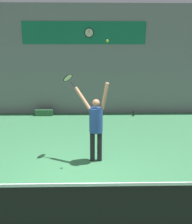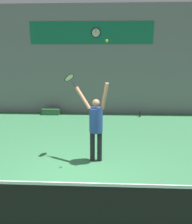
% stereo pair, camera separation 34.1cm
% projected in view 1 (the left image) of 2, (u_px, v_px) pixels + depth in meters
% --- Properties ---
extents(ground_plane, '(18.00, 18.00, 0.00)m').
position_uv_depth(ground_plane, '(77.00, 188.00, 4.73)').
color(ground_plane, '#387A4C').
extents(back_wall, '(18.00, 0.10, 5.00)m').
position_uv_depth(back_wall, '(84.00, 61.00, 10.21)').
color(back_wall, slate).
rests_on(back_wall, ground_plane).
extents(sponsor_banner, '(5.59, 0.02, 0.98)m').
position_uv_depth(sponsor_banner, '(84.00, 33.00, 9.83)').
color(sponsor_banner, '#146B4C').
extents(scoreboard_clock, '(0.43, 0.04, 0.43)m').
position_uv_depth(scoreboard_clock, '(89.00, 33.00, 9.82)').
color(scoreboard_clock, beige).
extents(court_net, '(8.78, 0.07, 1.06)m').
position_uv_depth(court_net, '(70.00, 210.00, 3.35)').
color(court_net, '#333333').
rests_on(court_net, ground_plane).
extents(tennis_player, '(0.93, 0.54, 2.14)m').
position_uv_depth(tennis_player, '(96.00, 123.00, 5.71)').
color(tennis_player, black).
rests_on(tennis_player, ground_plane).
extents(tennis_racket, '(0.41, 0.37, 0.37)m').
position_uv_depth(tennis_racket, '(68.00, 78.00, 5.84)').
color(tennis_racket, black).
extents(tennis_ball, '(0.06, 0.06, 0.06)m').
position_uv_depth(tennis_ball, '(107.00, 41.00, 5.03)').
color(tennis_ball, '#CCDB2D').
extents(water_bottle, '(0.09, 0.09, 0.26)m').
position_uv_depth(water_bottle, '(134.00, 114.00, 10.24)').
color(water_bottle, '#262628').
rests_on(water_bottle, ground_plane).
extents(equipment_bag, '(0.83, 0.26, 0.29)m').
position_uv_depth(equipment_bag, '(44.00, 112.00, 10.35)').
color(equipment_bag, '#33663F').
rests_on(equipment_bag, ground_plane).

